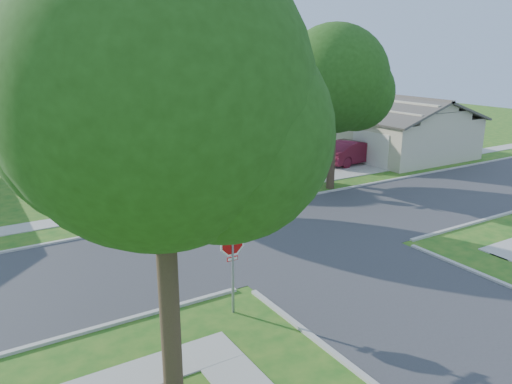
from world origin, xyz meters
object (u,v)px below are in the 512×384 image
Objects in this scene: stop_sign_sw at (232,247)px; tree_e_mid at (178,63)px; tree_sw_corner at (162,108)px; house_ne_far at (250,106)px; house_ne_near at (373,129)px; tree_w_mid at (48,62)px; car_driveway at (353,152)px; tree_e_near at (260,79)px; tree_w_near at (94,75)px; car_curb_east at (101,121)px; tree_e_far at (126,63)px; stop_sign_ne at (302,153)px; car_curb_west at (40,118)px; tree_w_far at (23,70)px; tree_ne_corner at (335,84)px.

tree_e_mid is (9.46, 25.71, 4.22)m from stop_sign_sw.
house_ne_far is at bearing 56.94° from tree_sw_corner.
house_ne_near is at bearing 37.52° from tree_sw_corner.
tree_w_mid is 2.00× the size of car_driveway.
stop_sign_sw is at bearing 121.64° from car_driveway.
car_driveway is (18.94, 15.10, -5.48)m from tree_sw_corner.
tree_e_near is 20.12m from tree_sw_corner.
tree_e_mid is at bearing 138.30° from house_ne_near.
tree_e_mid reaches higher than stop_sign_sw.
tree_w_mid reaches higher than stop_sign_sw.
car_driveway is (16.14, -0.90, -5.33)m from tree_w_near.
car_curb_east is at bearing 98.79° from tree_e_near.
stop_sign_ne is at bearing -90.10° from tree_e_far.
stop_sign_sw is 0.32× the size of tree_e_mid.
tree_w_mid is at bearing 89.98° from tree_w_near.
house_ne_far is 2.90× the size of car_curb_west.
house_ne_far is (20.64, -5.01, -3.99)m from tree_w_far.
tree_e_far reaches higher than tree_e_near.
tree_e_far is (0.00, 25.00, 0.34)m from tree_e_near.
tree_e_mid reaches higher than car_curb_east.
stop_sign_sw reaches higher than car_curb_west.
tree_e_mid is at bearing 116.63° from car_curb_west.
tree_w_mid is 23.46m from house_ne_near.
tree_e_far is 1.09× the size of tree_w_far.
stop_sign_sw is at bearing 39.97° from tree_sw_corner.
car_curb_east is at bearing 77.37° from tree_sw_corner.
tree_e_mid is 1.03× the size of tree_w_near.
tree_ne_corner is 1.85× the size of car_curb_west.
car_driveway is (16.15, -25.90, -4.72)m from tree_w_far.
tree_e_mid is 1.93× the size of car_driveway.
tree_ne_corner is 26.91m from house_ne_far.
tree_w_near is at bearing -89.99° from tree_w_far.
tree_w_near is 12.02m from tree_ne_corner.
tree_w_mid is at bearing -89.95° from tree_w_far.
car_curb_west is (-19.19, 26.73, -0.84)m from house_ne_near.
stop_sign_ne is 11.07m from tree_w_near.
tree_sw_corner is at bearing 85.76° from car_curb_west.
tree_ne_corner is 0.64× the size of house_ne_far.
house_ne_near is 2.85× the size of car_driveway.
tree_w_mid is 17.75m from car_curb_west.
house_ne_far is (20.64, 19.99, -4.60)m from tree_w_near.
tree_w_mid is at bearing 84.30° from tree_sw_corner.
tree_sw_corner is at bearing -106.56° from tree_e_far.
tree_e_far is 1.83× the size of car_driveway.
tree_e_near is 23.50m from car_curb_east.
tree_e_mid is 15.55m from car_driveway.
tree_e_near is 12.14m from house_ne_near.
tree_e_near is 12.02m from tree_e_mid.
tree_w_far is at bearing 107.70° from stop_sign_ne.
car_curb_west is (-7.95, 3.72, -5.30)m from tree_e_far.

